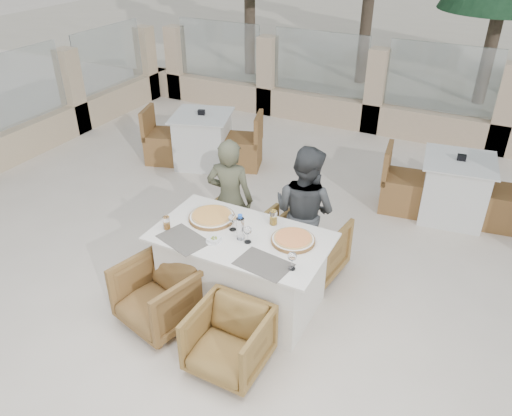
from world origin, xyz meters
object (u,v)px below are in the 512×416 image
at_px(dining_table, 242,269).
at_px(diner_left, 230,200).
at_px(pizza_right, 293,239).
at_px(armchair_far_left, 239,229).
at_px(pizza_left, 212,216).
at_px(beer_glass_right, 273,218).
at_px(olive_dish, 214,239).
at_px(bg_table_b, 454,189).
at_px(beer_glass_left, 167,223).
at_px(wine_glass_corner, 292,260).
at_px(wine_glass_centre, 233,221).
at_px(diner_right, 304,212).
at_px(wine_glass_near, 248,234).
at_px(water_bottle, 240,227).
at_px(bg_table_a, 203,140).
at_px(armchair_near_left, 159,294).
at_px(armchair_near_right, 229,340).
at_px(armchair_far_right, 309,247).

relative_size(dining_table, diner_left, 1.18).
bearing_deg(diner_left, pizza_right, 137.97).
bearing_deg(armchair_far_left, pizza_left, 101.77).
distance_m(beer_glass_right, olive_dish, 0.61).
bearing_deg(beer_glass_right, dining_table, -120.21).
height_order(armchair_far_left, bg_table_b, bg_table_b).
distance_m(pizza_right, beer_glass_left, 1.17).
height_order(wine_glass_corner, olive_dish, wine_glass_corner).
xyz_separation_m(wine_glass_centre, diner_right, (0.43, 0.70, -0.16)).
bearing_deg(wine_glass_near, pizza_right, 27.95).
distance_m(beer_glass_right, diner_left, 0.77).
distance_m(dining_table, beer_glass_left, 0.83).
height_order(beer_glass_left, diner_left, diner_left).
bearing_deg(water_bottle, bg_table_b, 59.45).
bearing_deg(diner_right, pizza_left, 53.44).
bearing_deg(water_bottle, beer_glass_right, 65.51).
height_order(dining_table, water_bottle, water_bottle).
bearing_deg(beer_glass_right, diner_right, 72.70).
bearing_deg(bg_table_a, armchair_near_left, -82.26).
xyz_separation_m(wine_glass_near, armchair_near_right, (0.18, -0.69, -0.58)).
bearing_deg(water_bottle, diner_right, 69.43).
relative_size(wine_glass_corner, diner_right, 0.13).
bearing_deg(wine_glass_near, bg_table_a, 129.40).
bearing_deg(water_bottle, armchair_far_right, 63.68).
bearing_deg(wine_glass_near, wine_glass_corner, -19.30).
relative_size(pizza_right, wine_glass_near, 2.13).
distance_m(armchair_near_left, diner_left, 1.28).
xyz_separation_m(pizza_left, armchair_far_left, (-0.04, 0.59, -0.50)).
bearing_deg(armchair_near_left, pizza_right, 49.72).
bearing_deg(armchair_near_left, beer_glass_right, 65.55).
distance_m(diner_left, bg_table_b, 2.81).
height_order(armchair_near_left, armchair_near_right, armchair_near_left).
distance_m(pizza_left, pizza_right, 0.84).
bearing_deg(armchair_near_right, armchair_far_right, 86.59).
relative_size(wine_glass_corner, diner_left, 0.14).
bearing_deg(bg_table_b, armchair_far_right, -129.52).
distance_m(wine_glass_near, wine_glass_corner, 0.53).
bearing_deg(wine_glass_near, diner_left, 129.24).
distance_m(pizza_left, beer_glass_right, 0.59).
height_order(dining_table, armchair_near_right, dining_table).
distance_m(olive_dish, armchair_near_right, 0.88).
height_order(beer_glass_right, bg_table_b, beer_glass_right).
distance_m(pizza_left, bg_table_a, 2.87).
distance_m(wine_glass_centre, olive_dish, 0.26).
height_order(water_bottle, armchair_far_right, water_bottle).
bearing_deg(dining_table, armchair_near_left, -133.57).
height_order(beer_glass_left, olive_dish, beer_glass_left).
distance_m(water_bottle, wine_glass_corner, 0.62).
height_order(wine_glass_near, diner_right, diner_right).
distance_m(armchair_far_right, armchair_near_right, 1.47).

